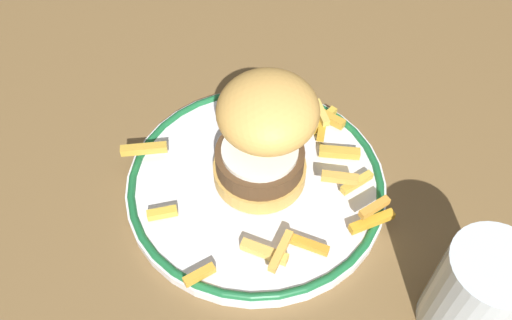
{
  "coord_description": "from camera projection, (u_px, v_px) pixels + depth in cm",
  "views": [
    {
      "loc": [
        26.91,
        -19.84,
        45.94
      ],
      "look_at": [
        -0.67,
        -2.82,
        4.6
      ],
      "focal_mm": 38.08,
      "sensor_mm": 36.0,
      "label": 1
    }
  ],
  "objects": [
    {
      "name": "water_glass",
      "position": [
        473.0,
        298.0,
        0.44
      ],
      "size": [
        7.16,
        7.16,
        10.57
      ],
      "color": "silver",
      "rests_on": "ground_plane"
    },
    {
      "name": "burger",
      "position": [
        264.0,
        134.0,
        0.51
      ],
      "size": [
        13.71,
        13.72,
        11.55
      ],
      "color": "gold",
      "rests_on": "dinner_plate"
    },
    {
      "name": "ground_plane",
      "position": [
        282.0,
        191.0,
        0.58
      ],
      "size": [
        129.33,
        98.1,
        4.0
      ],
      "primitive_type": "cube",
      "color": "brown"
    },
    {
      "name": "fries_pile",
      "position": [
        294.0,
        175.0,
        0.54
      ],
      "size": [
        20.86,
        23.82,
        2.52
      ],
      "color": "gold",
      "rests_on": "dinner_plate"
    },
    {
      "name": "dinner_plate",
      "position": [
        256.0,
        183.0,
        0.55
      ],
      "size": [
        26.42,
        26.42,
        1.6
      ],
      "color": "silver",
      "rests_on": "ground_plane"
    }
  ]
}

